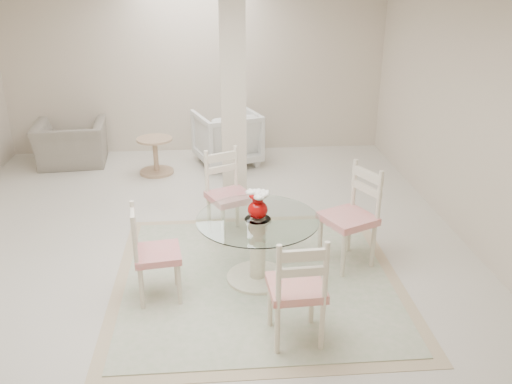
{
  "coord_description": "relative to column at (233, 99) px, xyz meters",
  "views": [
    {
      "loc": [
        0.26,
        -5.19,
        2.84
      ],
      "look_at": [
        0.64,
        -0.44,
        0.85
      ],
      "focal_mm": 38.0,
      "sensor_mm": 36.0,
      "label": 1
    }
  ],
  "objects": [
    {
      "name": "ground",
      "position": [
        -0.5,
        -1.3,
        -1.35
      ],
      "size": [
        7.0,
        7.0,
        0.0
      ],
      "primitive_type": "plane",
      "color": "silver",
      "rests_on": "ground"
    },
    {
      "name": "room_shell",
      "position": [
        -0.5,
        -1.3,
        0.51
      ],
      "size": [
        6.02,
        7.02,
        2.71
      ],
      "color": "beige",
      "rests_on": "ground"
    },
    {
      "name": "column",
      "position": [
        0.0,
        0.0,
        0.0
      ],
      "size": [
        0.3,
        0.3,
        2.7
      ],
      "primitive_type": "cube",
      "color": "beige",
      "rests_on": "ground"
    },
    {
      "name": "area_rug",
      "position": [
        0.14,
        -1.94,
        -1.34
      ],
      "size": [
        2.78,
        2.78,
        0.02
      ],
      "color": "tan",
      "rests_on": "ground"
    },
    {
      "name": "dining_table",
      "position": [
        0.14,
        -1.94,
        -1.01
      ],
      "size": [
        1.15,
        1.15,
        0.67
      ],
      "rotation": [
        0.0,
        0.0,
        0.24
      ],
      "color": "#F9F2CC",
      "rests_on": "ground"
    },
    {
      "name": "red_vase",
      "position": [
        0.14,
        -1.94,
        -0.54
      ],
      "size": [
        0.22,
        0.21,
        0.29
      ],
      "color": "#A20405",
      "rests_on": "dining_table"
    },
    {
      "name": "dining_chair_east",
      "position": [
        1.13,
        -1.68,
        -0.74
      ],
      "size": [
        0.62,
        0.62,
        1.15
      ],
      "rotation": [
        0.0,
        0.0,
        -1.12
      ],
      "color": "beige",
      "rests_on": "ground"
    },
    {
      "name": "dining_chair_north",
      "position": [
        -0.12,
        -0.96,
        -0.77
      ],
      "size": [
        0.58,
        0.58,
        1.1
      ],
      "rotation": [
        0.0,
        0.0,
        0.43
      ],
      "color": "#F3E7C8",
      "rests_on": "ground"
    },
    {
      "name": "dining_chair_west",
      "position": [
        -0.85,
        -2.18,
        -0.82
      ],
      "size": [
        0.46,
        0.46,
        1.01
      ],
      "rotation": [
        0.0,
        0.0,
        1.71
      ],
      "color": "beige",
      "rests_on": "ground"
    },
    {
      "name": "dining_chair_south",
      "position": [
        0.37,
        -2.93,
        -0.78
      ],
      "size": [
        0.46,
        0.46,
        1.09
      ],
      "rotation": [
        0.0,
        0.0,
        3.2
      ],
      "color": "#EFE2C5",
      "rests_on": "ground"
    },
    {
      "name": "recliner_taupe",
      "position": [
        -2.42,
        1.61,
        -1.02
      ],
      "size": [
        1.1,
        0.98,
        0.67
      ],
      "primitive_type": "imported",
      "rotation": [
        0.0,
        0.0,
        3.23
      ],
      "color": "gray",
      "rests_on": "ground"
    },
    {
      "name": "armchair_white",
      "position": [
        -0.05,
        1.5,
        -0.94
      ],
      "size": [
        1.13,
        1.14,
        0.82
      ],
      "primitive_type": "imported",
      "rotation": [
        0.0,
        0.0,
        3.48
      ],
      "color": "silver",
      "rests_on": "ground"
    },
    {
      "name": "side_table",
      "position": [
        -1.11,
        1.13,
        -1.1
      ],
      "size": [
        0.52,
        0.52,
        0.54
      ],
      "color": "tan",
      "rests_on": "ground"
    }
  ]
}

